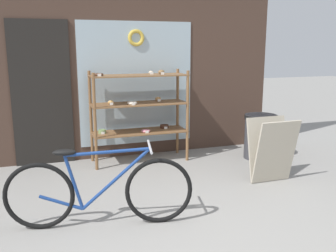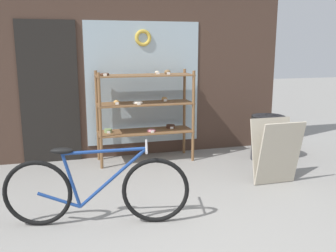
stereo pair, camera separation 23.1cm
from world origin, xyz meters
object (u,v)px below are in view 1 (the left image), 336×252
(sandwich_board, at_px, (272,150))
(display_case, at_px, (139,107))
(bicycle, at_px, (99,191))
(trash_bin, at_px, (260,135))

(sandwich_board, bearing_deg, display_case, 133.58)
(bicycle, bearing_deg, sandwich_board, 24.72)
(sandwich_board, bearing_deg, trash_bin, 65.02)
(bicycle, distance_m, sandwich_board, 2.35)
(display_case, xyz_separation_m, sandwich_board, (1.38, -1.42, -0.42))
(bicycle, bearing_deg, trash_bin, 40.38)
(display_case, distance_m, sandwich_board, 2.03)
(display_case, relative_size, bicycle, 0.80)
(display_case, xyz_separation_m, trash_bin, (1.81, -0.47, -0.47))
(bicycle, height_order, trash_bin, bicycle)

